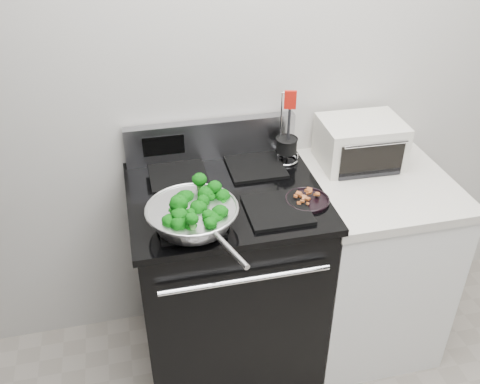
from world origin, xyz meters
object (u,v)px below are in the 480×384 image
object	(u,v)px
skillet	(193,215)
gas_range	(227,278)
bacon_plate	(307,198)
utensil_holder	(286,149)
toaster_oven	(360,143)

from	to	relation	value
skillet	gas_range	bearing A→B (deg)	32.22
gas_range	skillet	distance (m)	0.58
bacon_plate	utensil_holder	bearing A→B (deg)	87.75
gas_range	skillet	bearing A→B (deg)	-128.87
bacon_plate	skillet	bearing A→B (deg)	-172.21
utensil_holder	skillet	bearing A→B (deg)	-124.85
skillet	utensil_holder	distance (m)	0.62
gas_range	bacon_plate	xyz separation A→B (m)	(0.30, -0.14, 0.48)
gas_range	skillet	world-z (taller)	gas_range
bacon_plate	utensil_holder	xyz separation A→B (m)	(0.01, 0.33, 0.04)
gas_range	toaster_oven	world-z (taller)	gas_range
gas_range	skillet	size ratio (longest dim) A/B	2.14
skillet	bacon_plate	distance (m)	0.47
bacon_plate	utensil_holder	size ratio (longest dim) A/B	0.52
skillet	bacon_plate	world-z (taller)	skillet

